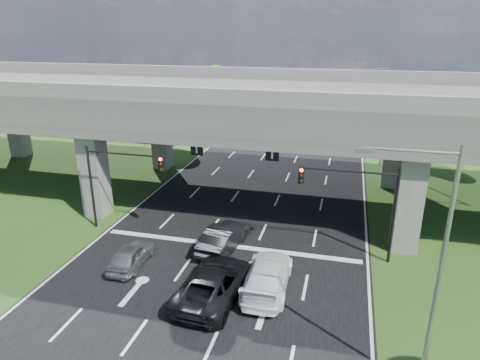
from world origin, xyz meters
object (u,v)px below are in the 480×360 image
at_px(streetlight_beyond, 375,88).
at_px(car_silver, 131,256).
at_px(streetlight_far, 382,109).
at_px(car_dark, 224,237).
at_px(car_white, 267,275).
at_px(signal_left, 118,174).
at_px(signal_right, 357,195).
at_px(streetlight_near, 430,259).
at_px(car_trailing, 214,283).

xyz_separation_m(streetlight_beyond, car_silver, (-15.01, -40.32, -5.14)).
relative_size(streetlight_far, car_silver, 2.50).
xyz_separation_m(car_dark, car_white, (3.53, -3.66, 0.00)).
bearing_deg(car_silver, signal_left, -57.71).
xyz_separation_m(signal_right, car_dark, (-7.96, -0.94, -3.33)).
distance_m(signal_left, car_silver, 6.22).
distance_m(signal_left, streetlight_near, 20.56).
xyz_separation_m(streetlight_beyond, car_dark, (-10.24, -37.00, -4.99)).
xyz_separation_m(car_white, car_trailing, (-2.57, -1.44, 0.02)).
bearing_deg(streetlight_beyond, streetlight_far, -90.00).
relative_size(signal_left, streetlight_near, 0.60).
xyz_separation_m(signal_right, streetlight_far, (2.27, 20.06, 1.66)).
height_order(streetlight_beyond, car_dark, streetlight_beyond).
bearing_deg(signal_right, car_dark, -173.25).
relative_size(streetlight_near, streetlight_far, 1.00).
bearing_deg(streetlight_beyond, signal_right, -93.61).
xyz_separation_m(car_dark, car_trailing, (0.96, -5.11, 0.03)).
distance_m(car_silver, car_trailing, 6.00).
bearing_deg(car_dark, signal_left, 0.56).
relative_size(signal_right, streetlight_far, 0.60).
height_order(streetlight_beyond, car_silver, streetlight_beyond).
xyz_separation_m(streetlight_beyond, car_white, (-6.71, -40.66, -4.99)).
xyz_separation_m(signal_left, car_dark, (7.68, -0.94, -3.33)).
bearing_deg(streetlight_near, car_silver, 159.26).
relative_size(signal_right, streetlight_near, 0.60).
height_order(streetlight_beyond, car_white, streetlight_beyond).
bearing_deg(streetlight_beyond, streetlight_near, -90.00).
height_order(signal_right, streetlight_near, streetlight_near).
height_order(signal_right, car_dark, signal_right).
relative_size(car_silver, car_white, 0.70).
relative_size(streetlight_near, car_white, 1.75).
height_order(car_white, car_trailing, car_trailing).
xyz_separation_m(signal_left, car_silver, (2.91, -4.26, -3.48)).
xyz_separation_m(streetlight_near, car_silver, (-15.01, 5.68, -5.14)).
distance_m(car_silver, car_dark, 5.81).
height_order(signal_left, streetlight_far, streetlight_far).
bearing_deg(car_silver, streetlight_beyond, -112.51).
xyz_separation_m(streetlight_far, car_trailing, (-9.28, -26.11, -4.96)).
bearing_deg(signal_left, car_white, -22.32).
bearing_deg(streetlight_beyond, car_trailing, -102.43).
height_order(signal_left, car_silver, signal_left).
bearing_deg(signal_left, streetlight_beyond, 63.57).
bearing_deg(signal_left, car_silver, -55.62).
bearing_deg(streetlight_far, car_silver, -121.68).
relative_size(signal_right, car_dark, 1.20).
relative_size(signal_left, streetlight_far, 0.60).
bearing_deg(streetlight_far, car_dark, -115.99).
bearing_deg(signal_right, signal_left, 180.00).
height_order(signal_right, streetlight_beyond, streetlight_beyond).
distance_m(car_dark, car_white, 5.09).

